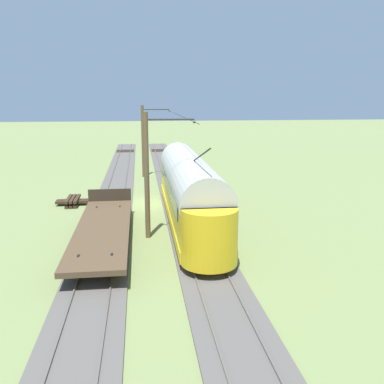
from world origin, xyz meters
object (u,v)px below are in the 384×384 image
Objects in this scene: vintage_streetcar at (189,188)px; flatcar_adjacent at (103,228)px; spare_tie_stack at (73,201)px; catenary_pole_foreground at (144,140)px; catenary_pole_mid_near at (148,174)px.

flatcar_adjacent is at bearing 31.12° from vintage_streetcar.
vintage_streetcar reaches higher than spare_tie_stack.
catenary_pole_foreground reaches higher than vintage_streetcar.
catenary_pole_foreground is at bearing -81.01° from vintage_streetcar.
catenary_pole_mid_near reaches higher than vintage_streetcar.
vintage_streetcar is 2.52× the size of catenary_pole_mid_near.
flatcar_adjacent is (5.02, 3.03, -1.40)m from vintage_streetcar.
catenary_pole_foreground reaches higher than flatcar_adjacent.
spare_tie_stack is (7.92, -5.63, -1.99)m from vintage_streetcar.
catenary_pole_foreground is 2.90× the size of spare_tie_stack.
flatcar_adjacent is at bearing 14.99° from catenary_pole_mid_near.
vintage_streetcar is at bearing -137.01° from catenary_pole_mid_near.
catenary_pole_mid_near is (2.54, 2.36, 1.38)m from vintage_streetcar.
flatcar_adjacent reaches higher than spare_tie_stack.
catenary_pole_mid_near is 2.90× the size of spare_tie_stack.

